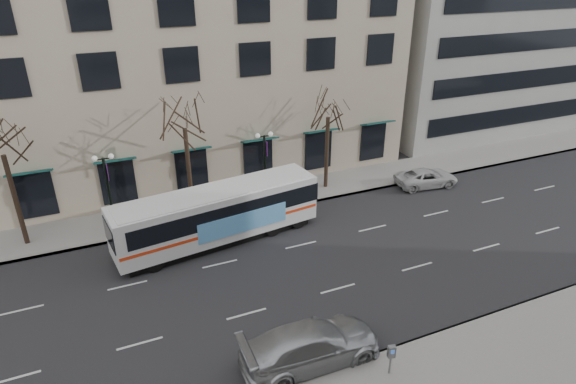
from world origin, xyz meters
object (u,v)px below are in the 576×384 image
tree_far_right (329,104)px  white_pickup (426,178)px  city_bus (219,213)px  lamp_post_right (265,165)px  lamp_post_left (109,190)px  tree_far_mid (183,114)px  pay_station (391,354)px  silver_car (311,345)px

tree_far_right → white_pickup: size_ratio=1.71×
tree_far_right → city_bus: 11.05m
lamp_post_right → city_bus: bearing=-141.1°
tree_far_right → lamp_post_left: 15.40m
tree_far_mid → tree_far_right: size_ratio=1.06×
lamp_post_right → city_bus: size_ratio=0.41×
lamp_post_right → white_pickup: 12.50m
pay_station → lamp_post_left: bearing=131.6°
tree_far_mid → lamp_post_right: tree_far_mid is taller
tree_far_mid → lamp_post_right: (5.01, -0.60, -3.96)m
city_bus → pay_station: city_bus is taller
pay_station → lamp_post_right: bearing=99.5°
white_pickup → city_bus: bearing=102.4°
pay_station → tree_far_right: bearing=83.5°
lamp_post_left → city_bus: bearing=-30.6°
tree_far_mid → white_pickup: tree_far_mid is taller
tree_far_right → lamp_post_left: tree_far_right is taller
tree_far_mid → pay_station: bearing=-76.3°
lamp_post_right → white_pickup: (12.13, -2.00, -2.29)m
silver_car → tree_far_mid: bearing=6.9°
lamp_post_right → pay_station: bearing=-93.1°
tree_far_right → white_pickup: bearing=-20.0°
city_bus → pay_station: 13.45m
city_bus → silver_car: city_bus is taller
city_bus → tree_far_mid: bearing=93.3°
silver_car → pay_station: size_ratio=4.25×
lamp_post_left → white_pickup: (22.13, -2.00, -2.29)m
lamp_post_left → lamp_post_right: (10.00, 0.00, 0.00)m
pay_station → white_pickup: bearing=60.5°
silver_car → white_pickup: bearing=-50.5°
city_bus → white_pickup: size_ratio=2.68×
lamp_post_left → silver_car: lamp_post_left is taller
lamp_post_right → silver_car: size_ratio=0.86×
tree_far_mid → city_bus: bearing=-79.0°
lamp_post_left → city_bus: 6.79m
silver_car → lamp_post_left: bearing=25.5°
tree_far_right → city_bus: tree_far_right is taller
white_pickup → lamp_post_right: bearing=88.1°
lamp_post_right → white_pickup: size_ratio=1.10×
lamp_post_left → pay_station: lamp_post_left is taller
tree_far_right → pay_station: 18.75m
silver_car → pay_station: 3.29m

